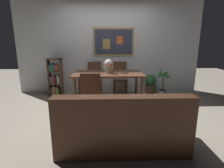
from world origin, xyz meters
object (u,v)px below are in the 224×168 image
at_px(dining_table, 108,77).
at_px(flower_vase, 109,65).
at_px(dining_chair_far_right, 120,75).
at_px(potted_palm, 163,84).
at_px(bookshelf, 56,78).
at_px(potted_ivy, 150,83).
at_px(dining_chair_far_left, 95,75).
at_px(dining_chair_near_left, 91,91).
at_px(tv_remote, 124,73).
at_px(leather_couch, 121,126).

height_order(dining_table, flower_vase, flower_vase).
relative_size(dining_chair_far_right, potted_palm, 1.09).
height_order(dining_chair_far_right, bookshelf, bookshelf).
bearing_deg(potted_ivy, dining_chair_far_left, -178.97).
height_order(dining_chair_near_left, potted_ivy, dining_chair_near_left).
distance_m(dining_chair_far_right, potted_ivy, 0.93).
bearing_deg(dining_table, potted_palm, 16.97).
bearing_deg(potted_palm, dining_table, -163.03).
height_order(dining_chair_far_left, tv_remote, dining_chair_far_left).
bearing_deg(dining_chair_far_left, dining_chair_far_right, 0.67).
height_order(bookshelf, tv_remote, bookshelf).
height_order(bookshelf, potted_ivy, bookshelf).
height_order(dining_chair_far_left, flower_vase, flower_vase).
relative_size(potted_palm, tv_remote, 5.14).
xyz_separation_m(bookshelf, potted_ivy, (2.69, 0.14, -0.20)).
distance_m(dining_chair_far_right, potted_palm, 1.20).
bearing_deg(bookshelf, dining_chair_far_right, 3.70).
height_order(dining_table, dining_chair_far_right, dining_chair_far_right).
relative_size(potted_ivy, potted_palm, 0.64).
xyz_separation_m(dining_chair_far_right, potted_palm, (1.13, -0.36, -0.18)).
distance_m(dining_table, bookshelf, 1.61).
distance_m(bookshelf, potted_ivy, 2.70).
bearing_deg(dining_chair_far_right, leather_couch, -93.99).
xyz_separation_m(dining_table, potted_palm, (1.48, 0.45, -0.30)).
bearing_deg(potted_palm, potted_ivy, 122.35).
distance_m(bookshelf, potted_palm, 2.94).
height_order(flower_vase, tv_remote, flower_vase).
xyz_separation_m(dining_chair_far_right, flower_vase, (-0.34, -0.82, 0.40)).
xyz_separation_m(dining_chair_far_left, leather_couch, (0.53, -2.68, -0.23)).
distance_m(dining_chair_far_right, tv_remote, 0.91).
bearing_deg(tv_remote, dining_chair_far_left, 130.64).
bearing_deg(potted_palm, dining_chair_far_left, 169.32).
xyz_separation_m(dining_chair_far_right, bookshelf, (-1.79, -0.12, -0.06)).
height_order(potted_ivy, potted_palm, potted_palm).
distance_m(dining_chair_near_left, bookshelf, 1.86).
bearing_deg(tv_remote, leather_couch, -96.87).
relative_size(dining_table, tv_remote, 10.21).
bearing_deg(potted_ivy, potted_palm, -57.65).
relative_size(leather_couch, flower_vase, 5.60).
bearing_deg(dining_chair_far_right, flower_vase, -112.33).
xyz_separation_m(dining_table, bookshelf, (-1.44, 0.69, -0.18)).
xyz_separation_m(dining_chair_near_left, flower_vase, (0.36, 0.80, 0.40)).
bearing_deg(dining_table, leather_couch, -85.07).
bearing_deg(potted_ivy, tv_remote, -133.64).
xyz_separation_m(potted_ivy, tv_remote, (-0.86, -0.90, 0.48)).
bearing_deg(potted_ivy, bookshelf, -177.09).
bearing_deg(flower_vase, dining_table, 128.70).
bearing_deg(dining_chair_near_left, leather_couch, -64.23).
relative_size(potted_ivy, flower_vase, 1.67).
xyz_separation_m(dining_chair_near_left, leather_couch, (0.51, -1.06, -0.23)).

